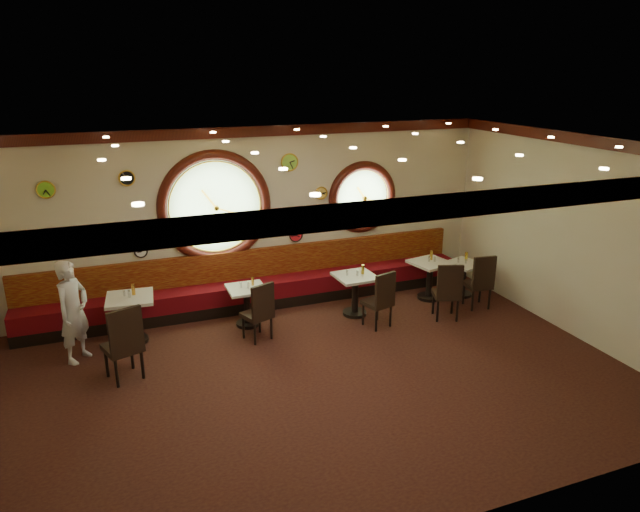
{
  "coord_description": "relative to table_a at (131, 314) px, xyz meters",
  "views": [
    {
      "loc": [
        -2.35,
        -6.63,
        4.13
      ],
      "look_at": [
        0.5,
        0.8,
        1.5
      ],
      "focal_mm": 32.0,
      "sensor_mm": 36.0,
      "label": 1
    }
  ],
  "objects": [
    {
      "name": "porthole_right_glass",
      "position": [
        4.38,
        0.95,
        1.31
      ],
      "size": [
        1.1,
        0.02,
        1.1
      ],
      "primitive_type": "cylinder",
      "rotation": [
        1.57,
        0.0,
        0.0
      ],
      "color": "#8DC173",
      "rests_on": "wall_back"
    },
    {
      "name": "condiment_a_bottle",
      "position": [
        0.07,
        0.07,
        0.37
      ],
      "size": [
        0.05,
        0.05,
        0.17
      ],
      "primitive_type": "cylinder",
      "color": "gold",
      "rests_on": "table_a"
    },
    {
      "name": "condiment_c_salt",
      "position": [
        3.57,
        -0.23,
        0.3
      ],
      "size": [
        0.04,
        0.04,
        0.1
      ],
      "primitive_type": "cylinder",
      "color": "#BCBCC1",
      "rests_on": "table_c"
    },
    {
      "name": "chair_e",
      "position": [
        5.89,
        -0.85,
        0.09
      ],
      "size": [
        0.47,
        0.47,
        0.63
      ],
      "rotation": [
        0.0,
        0.0,
        -0.11
      ],
      "color": "black",
      "rests_on": "floor"
    },
    {
      "name": "condiment_b_bottle",
      "position": [
        1.96,
        0.03,
        0.26
      ],
      "size": [
        0.04,
        0.04,
        0.14
      ],
      "primitive_type": "cylinder",
      "color": "gold",
      "rests_on": "table_b"
    },
    {
      "name": "condiment_d_pepper",
      "position": [
        5.37,
        -0.14,
        0.3
      ],
      "size": [
        0.04,
        0.04,
        0.1
      ],
      "primitive_type": "cylinder",
      "color": "silver",
      "rests_on": "table_d"
    },
    {
      "name": "chair_d",
      "position": [
        5.08,
        -1.05,
        0.1
      ],
      "size": [
        0.55,
        0.55,
        0.63
      ],
      "rotation": [
        0.0,
        0.0,
        -0.33
      ],
      "color": "black",
      "rests_on": "floor"
    },
    {
      "name": "wall_clock_3",
      "position": [
        5.73,
        0.92,
        0.96
      ],
      "size": [
        0.34,
        0.03,
        0.34
      ],
      "primitive_type": "cylinder",
      "rotation": [
        1.57,
        0.0,
        0.0
      ],
      "color": "white",
      "rests_on": "wall_back"
    },
    {
      "name": "condiment_b_salt",
      "position": [
        1.76,
        0.0,
        0.24
      ],
      "size": [
        0.04,
        0.04,
        0.1
      ],
      "primitive_type": "cylinder",
      "color": "silver",
      "rests_on": "table_b"
    },
    {
      "name": "molding_right",
      "position": [
        6.63,
        -2.04,
        2.62
      ],
      "size": [
        0.1,
        6.0,
        0.18
      ],
      "primitive_type": "cube",
      "color": "#380F0A",
      "rests_on": "wall_back"
    },
    {
      "name": "wall_clock_7",
      "position": [
        3.53,
        0.92,
        1.46
      ],
      "size": [
        0.22,
        0.03,
        0.22
      ],
      "primitive_type": "cylinder",
      "rotation": [
        1.57,
        0.0,
        0.0
      ],
      "color": "#F7CE52",
      "rests_on": "wall_back"
    },
    {
      "name": "ceiling",
      "position": [
        2.18,
        -2.04,
        2.71
      ],
      "size": [
        9.0,
        6.0,
        0.02
      ],
      "primitive_type": "cube",
      "color": "gold",
      "rests_on": "wall_back"
    },
    {
      "name": "floor",
      "position": [
        2.18,
        -2.04,
        -0.49
      ],
      "size": [
        9.0,
        6.0,
        0.0
      ],
      "primitive_type": "cube",
      "color": "black",
      "rests_on": "ground"
    },
    {
      "name": "porthole_right_ring",
      "position": [
        4.38,
        0.91,
        1.31
      ],
      "size": [
        1.09,
        0.03,
        1.09
      ],
      "primitive_type": "torus",
      "rotation": [
        1.57,
        0.0,
        0.0
      ],
      "color": "gold",
      "rests_on": "wall_back"
    },
    {
      "name": "table_b",
      "position": [
        1.84,
        -0.04,
        -0.06
      ],
      "size": [
        0.62,
        0.62,
        0.68
      ],
      "color": "black",
      "rests_on": "floor"
    },
    {
      "name": "banquette_seat",
      "position": [
        2.18,
        0.68,
        -0.14
      ],
      "size": [
        8.0,
        0.55,
        0.3
      ],
      "primitive_type": "cube",
      "color": "#54070F",
      "rests_on": "banquette_base"
    },
    {
      "name": "table_c",
      "position": [
        3.7,
        -0.28,
        -0.02
      ],
      "size": [
        0.69,
        0.69,
        0.73
      ],
      "color": "black",
      "rests_on": "floor"
    },
    {
      "name": "table_e",
      "position": [
        5.98,
        -0.21,
        -0.07
      ],
      "size": [
        0.75,
        0.75,
        0.66
      ],
      "color": "black",
      "rests_on": "floor"
    },
    {
      "name": "waiter",
      "position": [
        -0.79,
        -0.3,
        0.29
      ],
      "size": [
        0.64,
        0.67,
        1.55
      ],
      "primitive_type": "imported",
      "rotation": [
        0.0,
        0.0,
        0.91
      ],
      "color": "silver",
      "rests_on": "floor"
    },
    {
      "name": "banquette_back",
      "position": [
        2.18,
        0.9,
        0.26
      ],
      "size": [
        8.0,
        0.1,
        0.55
      ],
      "primitive_type": "cube",
      "color": "#5C0807",
      "rests_on": "wall_back"
    },
    {
      "name": "wall_clock_0",
      "position": [
        -1.42,
        0.92,
        1.06
      ],
      "size": [
        0.32,
        0.03,
        0.32
      ],
      "primitive_type": "cylinder",
      "rotation": [
        1.57,
        0.0,
        0.0
      ],
      "color": "red",
      "rests_on": "wall_back"
    },
    {
      "name": "condiment_d_salt",
      "position": [
        5.28,
        -0.09,
        0.3
      ],
      "size": [
        0.04,
        0.04,
        0.1
      ],
      "primitive_type": "cylinder",
      "color": "silver",
      "rests_on": "table_d"
    },
    {
      "name": "condiment_a_pepper",
      "position": [
        0.0,
        -0.03,
        0.34
      ],
      "size": [
        0.04,
        0.04,
        0.11
      ],
      "primitive_type": "cylinder",
      "color": "silver",
      "rests_on": "table_a"
    },
    {
      "name": "wall_clock_2",
      "position": [
        -1.02,
        0.92,
        1.86
      ],
      "size": [
        0.26,
        0.03,
        0.26
      ],
      "primitive_type": "cylinder",
      "rotation": [
        1.57,
        0.0,
        0.0
      ],
      "color": "#79CC28",
      "rests_on": "wall_back"
    },
    {
      "name": "condiment_c_bottle",
      "position": [
        3.85,
        -0.26,
        0.33
      ],
      "size": [
        0.05,
        0.05,
        0.16
      ],
      "primitive_type": "cylinder",
      "color": "gold",
      "rests_on": "table_c"
    },
    {
      "name": "molding_back",
      "position": [
        2.18,
        0.91,
        2.62
      ],
      "size": [
        9.0,
        0.1,
        0.18
      ],
      "primitive_type": "cube",
      "color": "#380F0A",
      "rests_on": "wall_back"
    },
    {
      "name": "condiment_e_salt",
      "position": [
        5.88,
        -0.15,
        0.22
      ],
      "size": [
        0.03,
        0.03,
        0.09
      ],
      "primitive_type": "cylinder",
      "color": "silver",
      "rests_on": "table_e"
    },
    {
      "name": "wall_clock_8",
      "position": [
        0.18,
        0.92,
        1.96
      ],
      "size": [
        0.24,
        0.03,
        0.24
      ],
      "primitive_type": "cylinder",
      "rotation": [
        1.57,
        0.0,
        0.0
      ],
      "color": "black",
      "rests_on": "wall_back"
    },
    {
      "name": "table_d",
      "position": [
        5.31,
        -0.11,
        -0.02
      ],
      "size": [
        0.78,
        0.78,
        0.73
      ],
      "color": "black",
      "rests_on": "floor"
    },
    {
      "name": "chair_c",
      "position": [
        3.88,
        -0.92,
        0.08
      ],
      "size": [
        0.51,
        0.51,
        0.61
      ],
      "rotation": [
        0.0,
        0.0,
        0.28
      ],
      "color": "black",
      "rests_on": "floor"
    },
    {
      "name": "wall_clock_6",
      "position": [
        0.28,
        0.92,
        0.71
      ],
      "size": [
        0.2,
        0.03,
        0.2
      ],
      "primitive_type": "cylinder",
      "rotation": [
        1.57,
        0.0,
        0.0
      ],
      "color": "white",
      "rests_on": "wall_back"
    },
    {
      "name": "wall_clock_5",
      "position": [
        3.03,
        0.92,
        0.71
      ],
      "size": [
        0.24,
        0.03,
        0.24
      ],
      "primitive_type": "cylinder",
      "rotation": [
        1.57,
        0.0,
        0.0
      ],
      "color": "red",
      "rests_on": "wall_back"
    },
    {
      "name": "wall_back",
      "position": [
        2.18,
        0.96,
        1.11
      ],
      "size": [
        9.0,
        0.02,
        3.2
      ],
      "primitive_type": "cube",
      "color": "beige",
      "rests_on": "floor"
    },
    {
      "name": "table_a",
      "position": [
        0.0,
        0.0,
        0.0
      ],
      "size": [
        0.76,
        0.76,
        0.77
      ],
      "color": "black",
      "rests_on": "floor"
    },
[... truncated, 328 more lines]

